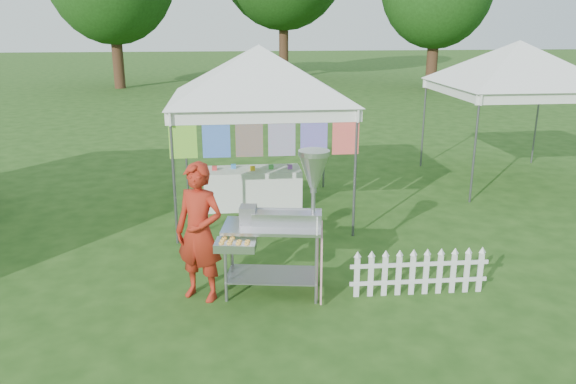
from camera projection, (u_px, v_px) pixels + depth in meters
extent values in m
plane|color=#1F4213|center=(279.00, 300.00, 7.10)|extent=(120.00, 120.00, 0.00)
cylinder|color=#59595E|center=(174.00, 180.00, 8.62)|extent=(0.04, 0.04, 2.10)
cylinder|color=#59595E|center=(355.00, 174.00, 8.92)|extent=(0.04, 0.04, 2.10)
cylinder|color=#59595E|center=(185.00, 142.00, 11.31)|extent=(0.04, 0.04, 2.10)
cylinder|color=#59595E|center=(324.00, 138.00, 11.62)|extent=(0.04, 0.04, 2.10)
cube|color=white|center=(265.00, 116.00, 8.49)|extent=(3.00, 0.03, 0.22)
cube|color=white|center=(255.00, 93.00, 11.19)|extent=(3.00, 0.03, 0.22)
pyramid|color=white|center=(259.00, 44.00, 9.54)|extent=(4.24, 4.24, 0.90)
cylinder|color=#59595E|center=(265.00, 111.00, 8.47)|extent=(3.00, 0.03, 0.03)
cube|color=#189531|center=(183.00, 136.00, 8.44)|extent=(0.42, 0.01, 0.70)
cube|color=#1734BB|center=(216.00, 135.00, 8.49)|extent=(0.42, 0.01, 0.70)
cube|color=orange|center=(249.00, 134.00, 8.54)|extent=(0.42, 0.01, 0.70)
cube|color=#35C8AD|center=(282.00, 134.00, 8.60)|extent=(0.42, 0.01, 0.70)
cube|color=#AD18A4|center=(314.00, 133.00, 8.65)|extent=(0.42, 0.01, 0.70)
cube|color=#DC1B69|center=(346.00, 132.00, 8.70)|extent=(0.42, 0.01, 0.70)
cylinder|color=#59595E|center=(475.00, 149.00, 10.63)|extent=(0.04, 0.04, 2.10)
cylinder|color=#59595E|center=(424.00, 123.00, 13.33)|extent=(0.04, 0.04, 2.10)
cylinder|color=#59595E|center=(537.00, 121.00, 13.63)|extent=(0.04, 0.04, 2.10)
cube|color=white|center=(552.00, 98.00, 10.50)|extent=(3.00, 0.03, 0.22)
cube|color=white|center=(485.00, 82.00, 13.20)|extent=(3.00, 0.03, 0.22)
pyramid|color=white|center=(520.00, 40.00, 11.56)|extent=(4.24, 4.24, 0.90)
cylinder|color=#59595E|center=(553.00, 94.00, 10.48)|extent=(3.00, 0.03, 0.03)
cylinder|color=#3C2615|center=(117.00, 49.00, 28.68)|extent=(0.56, 0.56, 3.96)
cylinder|color=#3C2615|center=(284.00, 37.00, 33.31)|extent=(0.56, 0.56, 4.84)
cylinder|color=#3C2615|center=(433.00, 54.00, 28.55)|extent=(0.56, 0.56, 3.52)
cylinder|color=gray|center=(226.00, 268.00, 6.95)|extent=(0.05, 0.05, 0.92)
cylinder|color=gray|center=(316.00, 270.00, 6.89)|extent=(0.05, 0.05, 0.92)
cylinder|color=gray|center=(232.00, 251.00, 7.44)|extent=(0.05, 0.05, 0.92)
cylinder|color=gray|center=(317.00, 253.00, 7.38)|extent=(0.05, 0.05, 0.92)
cube|color=gray|center=(273.00, 275.00, 7.22)|extent=(1.25, 0.77, 0.02)
cube|color=#B7B7BC|center=(272.00, 226.00, 7.03)|extent=(1.31, 0.81, 0.04)
cube|color=#B7B7BC|center=(287.00, 218.00, 7.04)|extent=(0.90, 0.40, 0.15)
cube|color=gray|center=(248.00, 215.00, 7.05)|extent=(0.24, 0.26, 0.22)
cylinder|color=gray|center=(313.00, 191.00, 6.91)|extent=(0.06, 0.06, 0.92)
cone|color=#B7B7BC|center=(314.00, 171.00, 6.84)|extent=(0.42, 0.42, 0.41)
cylinder|color=#B7B7BC|center=(314.00, 153.00, 6.77)|extent=(0.45, 0.45, 0.06)
cube|color=#B7B7BC|center=(236.00, 245.00, 6.71)|extent=(0.53, 0.38, 0.10)
cube|color=pink|center=(321.00, 261.00, 7.13)|extent=(0.15, 0.76, 0.83)
cube|color=white|center=(317.00, 226.00, 6.69)|extent=(0.04, 0.14, 0.18)
imported|color=maroon|center=(199.00, 232.00, 6.93)|extent=(0.77, 0.69, 1.77)
cube|color=white|center=(357.00, 277.00, 7.11)|extent=(0.07, 0.02, 0.56)
cube|color=white|center=(371.00, 276.00, 7.13)|extent=(0.07, 0.02, 0.56)
cube|color=white|center=(385.00, 276.00, 7.14)|extent=(0.07, 0.02, 0.56)
cube|color=white|center=(398.00, 275.00, 7.16)|extent=(0.07, 0.02, 0.56)
cube|color=white|center=(412.00, 275.00, 7.17)|extent=(0.07, 0.02, 0.56)
cube|color=white|center=(426.00, 274.00, 7.19)|extent=(0.07, 0.02, 0.56)
cube|color=white|center=(440.00, 273.00, 7.20)|extent=(0.07, 0.02, 0.56)
cube|color=white|center=(453.00, 273.00, 7.22)|extent=(0.07, 0.02, 0.56)
cube|color=white|center=(467.00, 272.00, 7.23)|extent=(0.07, 0.02, 0.56)
cube|color=white|center=(480.00, 272.00, 7.25)|extent=(0.07, 0.02, 0.56)
cube|color=white|center=(419.00, 281.00, 7.21)|extent=(1.80, 0.07, 0.05)
cube|color=white|center=(420.00, 264.00, 7.14)|extent=(1.80, 0.07, 0.05)
cube|color=white|center=(253.00, 188.00, 10.57)|extent=(1.80, 0.70, 0.73)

